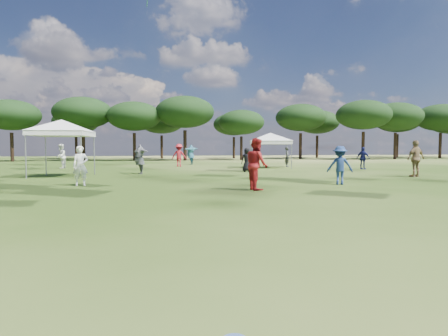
{
  "coord_description": "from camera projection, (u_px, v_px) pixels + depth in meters",
  "views": [
    {
      "loc": [
        -0.99,
        -0.07,
        1.51
      ],
      "look_at": [
        -0.09,
        4.41,
        1.26
      ],
      "focal_mm": 30.0,
      "sensor_mm": 36.0,
      "label": 1
    }
  ],
  "objects": [
    {
      "name": "tent_left",
      "position": [
        62.0,
        122.0,
        19.36
      ],
      "size": [
        5.59,
        5.59,
        3.26
      ],
      "rotation": [
        0.0,
        0.0,
        -0.1
      ],
      "color": "gray",
      "rests_on": "ground"
    },
    {
      "name": "festival_crowd",
      "position": [
        153.0,
        158.0,
        22.9
      ],
      "size": [
        27.67,
        23.07,
        1.92
      ],
      "color": "#2C2C31",
      "rests_on": "ground"
    },
    {
      "name": "tent_right",
      "position": [
        270.0,
        135.0,
        27.86
      ],
      "size": [
        5.85,
        5.85,
        2.91
      ],
      "rotation": [
        0.0,
        0.0,
        -0.25
      ],
      "color": "gray",
      "rests_on": "ground"
    },
    {
      "name": "tree_line",
      "position": [
        176.0,
        116.0,
        46.92
      ],
      "size": [
        108.78,
        17.63,
        7.77
      ],
      "color": "black",
      "rests_on": "ground"
    }
  ]
}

